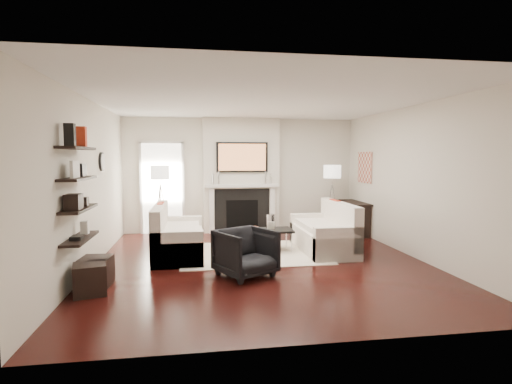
{
  "coord_description": "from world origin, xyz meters",
  "views": [
    {
      "loc": [
        -1.1,
        -6.54,
        1.78
      ],
      "look_at": [
        0.0,
        0.6,
        1.15
      ],
      "focal_mm": 28.0,
      "sensor_mm": 36.0,
      "label": 1
    }
  ],
  "objects": [
    {
      "name": "room_envelope",
      "position": [
        0.0,
        0.0,
        1.35
      ],
      "size": [
        6.0,
        6.0,
        6.0
      ],
      "color": "black",
      "rests_on": "ground"
    },
    {
      "name": "chimney_breast",
      "position": [
        0.0,
        2.88,
        1.35
      ],
      "size": [
        1.8,
        0.25,
        2.7
      ],
      "primitive_type": "cube",
      "color": "silver",
      "rests_on": "floor"
    },
    {
      "name": "fireplace_surround",
      "position": [
        0.0,
        2.74,
        0.52
      ],
      "size": [
        1.3,
        0.02,
        1.04
      ],
      "primitive_type": "cube",
      "color": "black",
      "rests_on": "floor"
    },
    {
      "name": "firebox",
      "position": [
        0.0,
        2.73,
        0.45
      ],
      "size": [
        0.75,
        0.02,
        0.65
      ],
      "primitive_type": "cube",
      "color": "black",
      "rests_on": "floor"
    },
    {
      "name": "mantel_pilaster_l",
      "position": [
        -0.72,
        2.71,
        0.55
      ],
      "size": [
        0.12,
        0.08,
        1.1
      ],
      "primitive_type": "cube",
      "color": "white",
      "rests_on": "floor"
    },
    {
      "name": "mantel_pilaster_r",
      "position": [
        0.72,
        2.71,
        0.55
      ],
      "size": [
        0.12,
        0.08,
        1.1
      ],
      "primitive_type": "cube",
      "color": "white",
      "rests_on": "floor"
    },
    {
      "name": "mantel_shelf",
      "position": [
        0.0,
        2.69,
        1.12
      ],
      "size": [
        1.7,
        0.18,
        0.07
      ],
      "primitive_type": "cube",
      "color": "white",
      "rests_on": "chimney_breast"
    },
    {
      "name": "tv_body",
      "position": [
        0.0,
        2.71,
        1.78
      ],
      "size": [
        1.2,
        0.06,
        0.7
      ],
      "primitive_type": "cube",
      "color": "black",
      "rests_on": "chimney_breast"
    },
    {
      "name": "tv_screen",
      "position": [
        0.0,
        2.68,
        1.78
      ],
      "size": [
        1.1,
        0.0,
        0.62
      ],
      "primitive_type": "cube",
      "color": "#BF723F",
      "rests_on": "tv_body"
    },
    {
      "name": "candlestick_l_tall",
      "position": [
        -0.55,
        2.7,
        1.3
      ],
      "size": [
        0.04,
        0.04,
        0.3
      ],
      "primitive_type": "cylinder",
      "color": "silver",
      "rests_on": "mantel_shelf"
    },
    {
      "name": "candlestick_l_short",
      "position": [
        -0.68,
        2.7,
        1.27
      ],
      "size": [
        0.04,
        0.04,
        0.24
      ],
      "primitive_type": "cylinder",
      "color": "silver",
      "rests_on": "mantel_shelf"
    },
    {
      "name": "candlestick_r_tall",
      "position": [
        0.55,
        2.7,
        1.3
      ],
      "size": [
        0.04,
        0.04,
        0.3
      ],
      "primitive_type": "cylinder",
      "color": "silver",
      "rests_on": "mantel_shelf"
    },
    {
      "name": "candlestick_r_short",
      "position": [
        0.68,
        2.7,
        1.27
      ],
      "size": [
        0.04,
        0.04,
        0.24
      ],
      "primitive_type": "cylinder",
      "color": "silver",
      "rests_on": "mantel_shelf"
    },
    {
      "name": "hallway_panel",
      "position": [
        -1.85,
        2.98,
        1.05
      ],
      "size": [
        0.9,
        0.02,
        2.1
      ],
      "primitive_type": "cube",
      "color": "white",
      "rests_on": "floor"
    },
    {
      "name": "door_trim_l",
      "position": [
        -2.33,
        2.96,
        1.05
      ],
      "size": [
        0.06,
        0.06,
        2.16
      ],
      "primitive_type": "cube",
      "color": "white",
      "rests_on": "floor"
    },
    {
      "name": "door_trim_r",
      "position": [
        -1.37,
        2.96,
        1.05
      ],
      "size": [
        0.06,
        0.06,
        2.16
      ],
      "primitive_type": "cube",
      "color": "white",
      "rests_on": "floor"
    },
    {
      "name": "door_trim_top",
      "position": [
        -1.85,
        2.96,
        2.13
      ],
      "size": [
        1.02,
        0.06,
        0.06
      ],
      "primitive_type": "cube",
      "color": "white",
      "rests_on": "wall_back"
    },
    {
      "name": "rug",
      "position": [
        -0.06,
        0.65,
        0.01
      ],
      "size": [
        2.6,
        2.0,
        0.01
      ],
      "primitive_type": "cube",
      "color": "#F1DEC5",
      "rests_on": "floor"
    },
    {
      "name": "loveseat_left_base",
      "position": [
        -1.4,
        0.7,
        0.21
      ],
      "size": [
        0.85,
        1.8,
        0.42
      ],
      "primitive_type": "cube",
      "color": "white",
      "rests_on": "floor"
    },
    {
      "name": "loveseat_left_back",
      "position": [
        -1.73,
        0.7,
        0.53
      ],
      "size": [
        0.18,
        1.8,
        0.8
      ],
      "primitive_type": "cube",
      "color": "white",
      "rests_on": "floor"
    },
    {
      "name": "loveseat_left_arm_n",
      "position": [
        -1.4,
        -0.11,
        0.3
      ],
      "size": [
        0.85,
        0.18,
        0.6
      ],
      "primitive_type": "cube",
      "color": "white",
      "rests_on": "floor"
    },
    {
      "name": "loveseat_left_arm_s",
      "position": [
        -1.4,
        1.51,
        0.3
      ],
      "size": [
        0.85,
        0.18,
        0.6
      ],
      "primitive_type": "cube",
      "color": "white",
      "rests_on": "floor"
    },
    {
      "name": "loveseat_left_cushion",
      "position": [
        -1.35,
        0.7,
        0.47
      ],
      "size": [
        0.63,
        1.44,
        0.1
      ],
      "primitive_type": "cube",
      "color": "white",
      "rests_on": "loveseat_left_base"
    },
    {
      "name": "pillow_left_orange",
      "position": [
        -1.73,
        1.0,
        0.73
      ],
      "size": [
        0.1,
        0.42,
        0.42
      ],
      "primitive_type": "cube",
      "color": "#B12D15",
      "rests_on": "loveseat_left_cushion"
    },
    {
      "name": "pillow_left_charcoal",
      "position": [
        -1.73,
        0.4,
        0.72
      ],
      "size": [
        0.1,
        0.4,
        0.4
      ],
      "primitive_type": "cube",
      "color": "black",
      "rests_on": "loveseat_left_cushion"
    },
    {
      "name": "loveseat_right_base",
      "position": [
        1.3,
        0.68,
        0.21
      ],
      "size": [
        0.85,
        1.8,
        0.42
      ],
      "primitive_type": "cube",
      "color": "white",
      "rests_on": "floor"
    },
    {
      "name": "loveseat_right_back",
      "position": [
        1.64,
        0.68,
        0.53
      ],
      "size": [
        0.18,
        1.8,
        0.8
      ],
      "primitive_type": "cube",
      "color": "white",
      "rests_on": "floor"
    },
    {
      "name": "loveseat_right_arm_n",
      "position": [
        1.3,
        -0.13,
        0.3
      ],
      "size": [
        0.85,
        0.18,
        0.6
      ],
      "primitive_type": "cube",
      "color": "white",
      "rests_on": "floor"
    },
    {
      "name": "loveseat_right_arm_s",
      "position": [
        1.3,
        1.49,
        0.3
      ],
      "size": [
        0.85,
        0.18,
        0.6
      ],
      "primitive_type": "cube",
      "color": "white",
      "rests_on": "floor"
    },
    {
      "name": "loveseat_right_cushion",
      "position": [
        1.25,
        0.68,
        0.47
      ],
      "size": [
        0.63,
        1.44,
        0.1
      ],
      "primitive_type": "cube",
      "color": "white",
      "rests_on": "loveseat_right_base"
    },
    {
      "name": "pillow_right_orange",
      "position": [
        1.64,
        0.98,
        0.73
      ],
      "size": [
        0.1,
        0.42,
        0.42
      ],
      "primitive_type": "cube",
      "color": "#B12D15",
      "rests_on": "loveseat_right_cushion"
    },
    {
      "name": "pillow_right_charcoal",
      "position": [
        1.64,
        0.38,
        0.72
      ],
      "size": [
        0.1,
        0.4,
        0.4
      ],
      "primitive_type": "cube",
      "color": "black",
      "rests_on": "loveseat_right_cushion"
    },
    {
      "name": "coffee_table",
      "position": [
        0.17,
        0.8,
        0.4
      ],
      "size": [
        1.1,
        0.55,
        0.04
      ],
      "primitive_type": "cube",
      "color": "black",
      "rests_on": "floor"
    },
    {
      "name": "coffee_leg_nw",
      "position": [
        -0.33,
        0.58,
        0.19
      ],
      "size": [
        0.02,
        0.02,
        0.38
      ],
      "primitive_type": "cylinder",
      "color": "silver",
      "rests_on": "floor"
    },
    {
      "name": "coffee_leg_ne",
      "position": [
        0.67,
        0.58,
        0.19
      ],
      "size": [
        0.02,
        0.02,
        0.38
      ],
      "primitive_type": "cylinder",
      "color": "silver",
      "rests_on": "floor"
    },
    {
      "name": "coffee_leg_sw",
      "position": [
        -0.33,
        1.02,
        0.19
      ],
      "size": [
        0.02,
        0.02,
        0.38
      ],
      "primitive_type": "cylinder",
      "color": "silver",
      "rests_on": "floor"
    },
    {
      "name": "coffee_leg_se",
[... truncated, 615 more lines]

